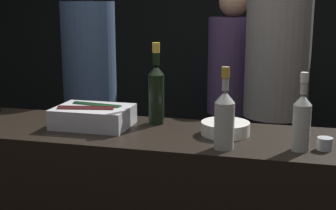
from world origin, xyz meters
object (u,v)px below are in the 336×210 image
rose_wine_bottle (224,117)px  person_blond_tee (90,92)px  bowl_white (225,128)px  ice_bin_with_bottles (93,116)px  white_wine_bottle (302,119)px  person_grey_polo (231,89)px  champagne_bottle (156,91)px  candle_votive (325,144)px  person_in_hoodie (276,90)px

rose_wine_bottle → person_blond_tee: size_ratio=0.18×
bowl_white → rose_wine_bottle: bearing=-84.1°
ice_bin_with_bottles → white_wine_bottle: (0.93, -0.14, 0.07)m
white_wine_bottle → person_grey_polo: size_ratio=0.19×
champagne_bottle → person_grey_polo: (0.20, 1.32, -0.22)m
candle_votive → person_in_hoodie: size_ratio=0.03×
bowl_white → white_wine_bottle: 0.36m
champagne_bottle → bowl_white: bearing=-17.7°
bowl_white → champagne_bottle: bearing=162.3°
candle_votive → bowl_white: bearing=163.3°
candle_votive → person_grey_polo: (-0.55, 1.55, -0.09)m
rose_wine_bottle → person_in_hoodie: 1.19m
ice_bin_with_bottles → candle_votive: ice_bin_with_bottles is taller
ice_bin_with_bottles → candle_votive: size_ratio=5.66×
candle_votive → white_wine_bottle: white_wine_bottle is taller
white_wine_bottle → person_in_hoodie: size_ratio=0.17×
person_grey_polo → person_blond_tee: bearing=-13.7°
white_wine_bottle → person_grey_polo: person_grey_polo is taller
ice_bin_with_bottles → bowl_white: size_ratio=1.62×
champagne_bottle → candle_votive: bearing=-17.2°
candle_votive → person_blond_tee: 1.61m
champagne_bottle → rose_wine_bottle: (0.37, -0.31, -0.03)m
person_in_hoodie → candle_votive: bearing=-104.7°
white_wine_bottle → person_blond_tee: (-1.27, 0.88, -0.11)m
rose_wine_bottle → person_blond_tee: person_blond_tee is taller
rose_wine_bottle → person_grey_polo: 1.65m
person_grey_polo → bowl_white: bearing=41.3°
ice_bin_with_bottles → person_in_hoodie: size_ratio=0.19×
ice_bin_with_bottles → bowl_white: bearing=1.4°
white_wine_bottle → person_in_hoodie: person_in_hoodie is taller
person_blond_tee → person_in_hoodie: bearing=-120.4°
bowl_white → white_wine_bottle: (0.31, -0.15, 0.09)m
candle_votive → rose_wine_bottle: bearing=-167.9°
person_blond_tee → rose_wine_bottle: bearing=-176.0°
champagne_bottle → person_blond_tee: size_ratio=0.22×
person_blond_tee → bowl_white: bearing=-169.7°
bowl_white → person_grey_polo: (-0.15, 1.43, -0.09)m
person_in_hoodie → person_grey_polo: person_in_hoodie is taller
bowl_white → person_grey_polo: person_grey_polo is taller
candle_votive → person_grey_polo: bearing=109.6°
champagne_bottle → person_in_hoodie: bearing=58.4°
bowl_white → person_blond_tee: bearing=142.8°
white_wine_bottle → person_blond_tee: person_blond_tee is taller
champagne_bottle → person_blond_tee: 0.88m
person_in_hoodie → person_grey_polo: bearing=99.8°
person_blond_tee → person_grey_polo: (0.81, 0.70, -0.07)m
person_in_hoodie → person_grey_polo: (-0.33, 0.46, -0.10)m
rose_wine_bottle → person_in_hoodie: (0.16, 1.18, -0.09)m
bowl_white → champagne_bottle: champagne_bottle is taller
bowl_white → candle_votive: (0.41, -0.12, -0.00)m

